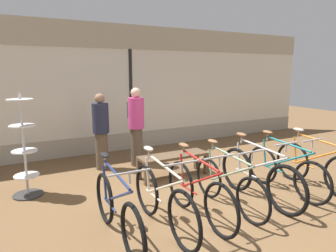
# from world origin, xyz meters

# --- Properties ---
(ground_plane) EXTENTS (24.00, 24.00, 0.00)m
(ground_plane) POSITION_xyz_m (0.00, 0.00, 0.00)
(ground_plane) COLOR brown
(shop_back_wall) EXTENTS (12.00, 0.08, 3.20)m
(shop_back_wall) POSITION_xyz_m (0.00, 3.62, 1.64)
(shop_back_wall) COLOR #B2A893
(shop_back_wall) RESTS_ON ground_plane
(bicycle_far_left) EXTENTS (0.46, 1.74, 1.03)m
(bicycle_far_left) POSITION_xyz_m (-1.78, -0.44, 0.38)
(bicycle_far_left) COLOR black
(bicycle_far_left) RESTS_ON ground_plane
(bicycle_left) EXTENTS (0.46, 1.77, 1.05)m
(bicycle_left) POSITION_xyz_m (-1.18, -0.49, 0.40)
(bicycle_left) COLOR black
(bicycle_left) RESTS_ON ground_plane
(bicycle_center_left) EXTENTS (0.46, 1.69, 1.04)m
(bicycle_center_left) POSITION_xyz_m (-0.62, -0.48, 0.39)
(bicycle_center_left) COLOR black
(bicycle_center_left) RESTS_ON ground_plane
(bicycle_center) EXTENTS (0.46, 1.67, 1.01)m
(bicycle_center) POSITION_xyz_m (-0.03, -0.41, 0.38)
(bicycle_center) COLOR black
(bicycle_center) RESTS_ON ground_plane
(bicycle_center_right) EXTENTS (0.46, 1.81, 1.06)m
(bicycle_center_right) POSITION_xyz_m (0.57, -0.42, 0.40)
(bicycle_center_right) COLOR black
(bicycle_center_right) RESTS_ON ground_plane
(bicycle_right) EXTENTS (0.46, 1.73, 1.03)m
(bicycle_right) POSITION_xyz_m (1.21, -0.38, 0.39)
(bicycle_right) COLOR black
(bicycle_right) RESTS_ON ground_plane
(bicycle_far_right) EXTENTS (0.46, 1.74, 1.05)m
(bicycle_far_right) POSITION_xyz_m (1.83, -0.52, 0.40)
(bicycle_far_right) COLOR black
(bicycle_far_right) RESTS_ON ground_plane
(accessory_rack) EXTENTS (0.48, 0.48, 1.71)m
(accessory_rack) POSITION_xyz_m (-2.67, 1.55, 0.70)
(accessory_rack) COLOR #333333
(accessory_rack) RESTS_ON ground_plane
(display_bench) EXTENTS (1.40, 0.44, 0.45)m
(display_bench) POSITION_xyz_m (-0.07, 1.20, 0.37)
(display_bench) COLOR brown
(display_bench) RESTS_ON ground_plane
(customer_near_rack) EXTENTS (0.37, 0.50, 1.71)m
(customer_near_rack) POSITION_xyz_m (-0.43, 2.23, 0.92)
(customer_near_rack) COLOR brown
(customer_near_rack) RESTS_ON ground_plane
(customer_by_window) EXTENTS (0.36, 0.36, 1.60)m
(customer_by_window) POSITION_xyz_m (-1.17, 2.32, 0.84)
(customer_by_window) COLOR brown
(customer_by_window) RESTS_ON ground_plane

